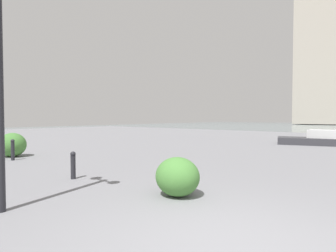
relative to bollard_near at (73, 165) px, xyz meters
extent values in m
cube|color=#B2A899|center=(5.20, -67.25, 17.72)|extent=(14.10, 12.20, 36.16)
cylinder|color=#232328|center=(0.00, 0.00, -0.07)|extent=(0.12, 0.12, 0.58)
sphere|color=#232328|center=(0.00, 0.00, 0.26)|extent=(0.13, 0.13, 0.13)
cylinder|color=#232328|center=(4.30, -0.19, -0.04)|extent=(0.12, 0.12, 0.65)
sphere|color=#232328|center=(4.30, -0.19, 0.33)|extent=(0.13, 0.13, 0.13)
ellipsoid|color=#477F38|center=(5.27, -0.53, 0.10)|extent=(1.09, 0.98, 0.93)
ellipsoid|color=#477F38|center=(-2.90, -0.52, 0.02)|extent=(0.90, 0.81, 0.76)
cube|color=#333338|center=(-3.15, -13.39, -0.23)|extent=(5.22, 3.01, 0.50)
cube|color=silver|center=(-3.15, -13.39, 0.22)|extent=(1.79, 1.00, 0.50)
camera|label=1|loc=(-6.17, 3.63, 1.18)|focal=29.27mm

